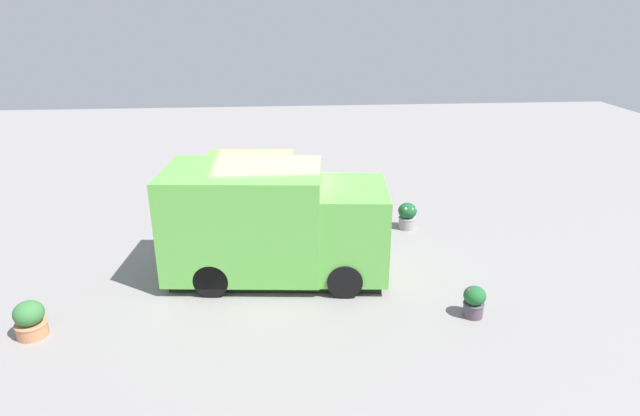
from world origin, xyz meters
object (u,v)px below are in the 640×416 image
object	(u,v)px
food_truck	(273,225)
plaza_bench	(300,191)
planter_flowering_far	(407,215)
planter_flowering_side	(474,301)
person_customer	(369,194)
planter_flowering_near	(30,320)

from	to	relation	value
food_truck	plaza_bench	world-z (taller)	food_truck
planter_flowering_far	planter_flowering_side	world-z (taller)	planter_flowering_far
plaza_bench	person_customer	bearing A→B (deg)	-99.99
planter_flowering_near	plaza_bench	distance (m)	8.26
person_customer	planter_flowering_side	distance (m)	6.22
food_truck	planter_flowering_near	distance (m)	4.86
food_truck	planter_flowering_far	distance (m)	4.30
planter_flowering_near	planter_flowering_side	distance (m)	8.16
person_customer	planter_flowering_far	xyz separation A→B (m)	(-1.81, -0.73, 0.01)
food_truck	planter_flowering_near	world-z (taller)	food_truck
person_customer	planter_flowering_far	distance (m)	1.95
planter_flowering_side	food_truck	bearing A→B (deg)	61.92
food_truck	plaza_bench	xyz separation A→B (m)	(4.47, -0.79, -0.81)
planter_flowering_far	planter_flowering_side	xyz separation A→B (m)	(-4.33, -0.26, -0.05)
planter_flowering_side	person_customer	bearing A→B (deg)	9.17
planter_flowering_near	plaza_bench	bearing A→B (deg)	-38.53
planter_flowering_near	food_truck	bearing A→B (deg)	-65.45
food_truck	person_customer	size ratio (longest dim) A/B	5.29
planter_flowering_near	person_customer	bearing A→B (deg)	-49.55
planter_flowering_side	planter_flowering_far	bearing A→B (deg)	3.47
person_customer	planter_flowering_side	bearing A→B (deg)	-170.83
food_truck	person_customer	bearing A→B (deg)	-34.28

